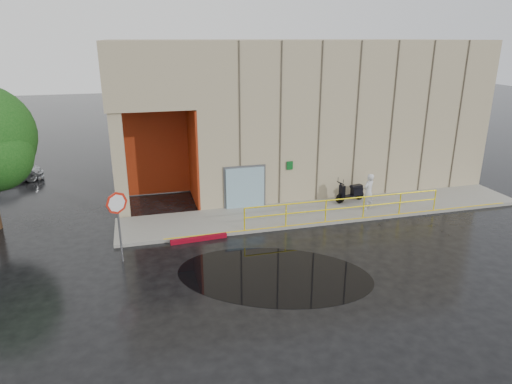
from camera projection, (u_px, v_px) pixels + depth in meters
ground at (277, 264)px, 17.22m from camera, size 120.00×120.00×0.00m
sidewalk at (327, 211)px, 22.29m from camera, size 20.00×3.00×0.15m
building at (304, 107)px, 27.16m from camera, size 20.00×10.17×8.00m
guardrail at (345, 208)px, 20.92m from camera, size 9.56×0.06×1.03m
person at (368, 192)px, 22.01m from camera, size 0.78×0.68×1.80m
scooter at (351, 187)px, 23.14m from camera, size 1.74×0.87×1.32m
stop_sign at (118, 212)px, 16.73m from camera, size 0.76×0.46×2.82m
red_curb at (199, 239)px, 19.17m from camera, size 2.41×0.36×0.18m
puddle at (274, 275)px, 16.44m from camera, size 8.24×6.87×0.01m
car_c at (1, 172)px, 26.58m from camera, size 4.85×3.25×1.30m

